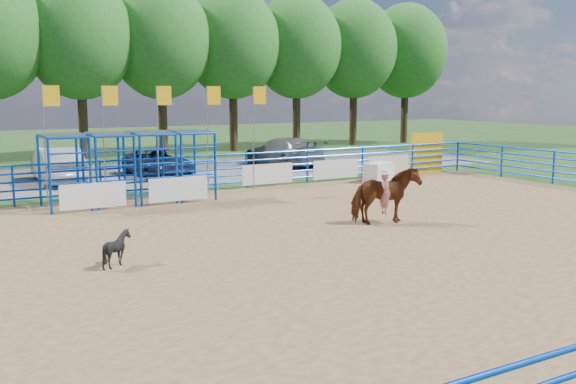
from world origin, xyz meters
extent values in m
plane|color=#2C4F1F|center=(0.00, 0.00, 0.00)|extent=(120.00, 120.00, 0.00)
cube|color=#926F49|center=(0.00, 0.00, 0.01)|extent=(30.00, 20.00, 0.02)
cube|color=slate|center=(0.00, 17.00, 0.01)|extent=(40.00, 10.00, 0.01)
cube|color=silver|center=(8.97, 8.75, 0.45)|extent=(1.77, 1.33, 0.86)
imported|color=brown|center=(3.32, 1.22, 0.88)|extent=(2.17, 1.27, 1.73)
imported|color=#AA182A|center=(3.32, 1.22, 1.58)|extent=(0.37, 0.50, 1.26)
cylinder|color=white|center=(3.32, 1.22, 2.24)|extent=(0.54, 0.54, 0.12)
imported|color=black|center=(-5.00, 0.51, 0.43)|extent=(0.82, 0.75, 0.83)
imported|color=gray|center=(-3.48, 15.68, 0.80)|extent=(1.77, 4.85, 1.59)
imported|color=black|center=(1.04, 15.46, 0.67)|extent=(2.39, 4.82, 1.31)
imported|color=#5F5F62|center=(8.42, 16.37, 0.79)|extent=(2.75, 5.58, 1.56)
cube|color=white|center=(-3.80, 7.77, 0.55)|extent=(2.20, 0.04, 0.85)
cube|color=white|center=(-0.80, 7.77, 0.55)|extent=(2.20, 0.04, 0.85)
cube|color=white|center=(4.00, 9.96, 0.55)|extent=(2.40, 0.04, 0.85)
cube|color=white|center=(7.50, 9.96, 0.55)|extent=(2.40, 0.04, 0.85)
cube|color=beige|center=(10.50, 9.96, 0.55)|extent=(2.40, 0.04, 0.90)
cube|color=#E3A90B|center=(13.00, 10.10, 1.00)|extent=(2.00, 0.12, 2.00)
cylinder|color=#3F2B19|center=(0.00, 26.00, 2.40)|extent=(0.56, 0.56, 4.80)
ellipsoid|color=#235D1E|center=(0.00, 26.00, 7.56)|extent=(6.40, 6.40, 7.36)
cylinder|color=#3F2B19|center=(5.00, 26.00, 2.40)|extent=(0.56, 0.56, 4.80)
ellipsoid|color=#235D1E|center=(5.00, 26.00, 7.56)|extent=(6.40, 6.40, 7.36)
cylinder|color=#3F2B19|center=(10.00, 26.00, 2.40)|extent=(0.56, 0.56, 4.80)
ellipsoid|color=#235D1E|center=(10.00, 26.00, 7.56)|extent=(6.40, 6.40, 7.36)
cylinder|color=#3F2B19|center=(15.00, 26.00, 2.40)|extent=(0.56, 0.56, 4.80)
ellipsoid|color=#235D1E|center=(15.00, 26.00, 7.56)|extent=(6.40, 6.40, 7.36)
cylinder|color=#3F2B19|center=(20.00, 26.00, 2.40)|extent=(0.56, 0.56, 4.80)
ellipsoid|color=#235D1E|center=(20.00, 26.00, 7.56)|extent=(6.40, 6.40, 7.36)
cylinder|color=#3F2B19|center=(25.00, 26.00, 2.40)|extent=(0.56, 0.56, 4.80)
ellipsoid|color=#235D1E|center=(25.00, 26.00, 7.56)|extent=(6.40, 6.40, 7.36)
camera|label=1|loc=(-8.77, -13.79, 3.95)|focal=40.00mm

